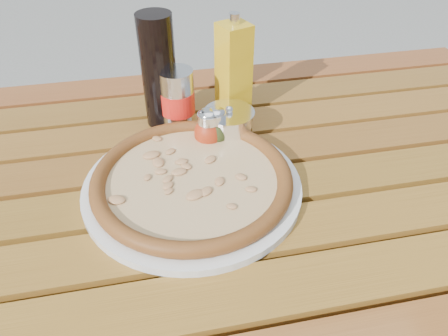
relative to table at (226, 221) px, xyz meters
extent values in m
cube|color=#331B0B|center=(0.64, 0.39, -0.32)|extent=(0.06, 0.06, 0.70)
cube|color=#35190C|center=(0.00, 0.00, 0.03)|extent=(1.36, 0.86, 0.04)
cube|color=#5D3910|center=(0.00, -0.20, 0.06)|extent=(1.40, 0.09, 0.03)
cube|color=#5A370F|center=(0.00, -0.10, 0.06)|extent=(1.40, 0.09, 0.03)
cube|color=#53330E|center=(0.00, 0.00, 0.06)|extent=(1.40, 0.09, 0.03)
cube|color=#502C0E|center=(0.00, 0.10, 0.06)|extent=(1.40, 0.09, 0.03)
cube|color=#55300F|center=(0.00, 0.20, 0.06)|extent=(1.40, 0.09, 0.03)
cube|color=#4F2E0D|center=(0.00, 0.30, 0.06)|extent=(1.40, 0.09, 0.03)
cube|color=#53260E|center=(0.00, 0.41, 0.06)|extent=(1.40, 0.09, 0.03)
cylinder|color=silver|center=(-0.06, 0.01, 0.08)|extent=(0.37, 0.37, 0.01)
cylinder|color=beige|center=(-0.06, 0.01, 0.09)|extent=(0.32, 0.32, 0.01)
torus|color=black|center=(-0.06, 0.01, 0.10)|extent=(0.34, 0.34, 0.03)
ellipsoid|color=#BC3415|center=(-0.01, 0.13, 0.11)|extent=(0.06, 0.06, 0.06)
cylinder|color=white|center=(-0.01, 0.13, 0.14)|extent=(0.05, 0.05, 0.02)
ellipsoid|color=silver|center=(-0.01, 0.13, 0.15)|extent=(0.04, 0.04, 0.02)
ellipsoid|color=#39441B|center=(0.01, 0.13, 0.11)|extent=(0.06, 0.06, 0.06)
cylinder|color=silver|center=(0.01, 0.13, 0.14)|extent=(0.04, 0.04, 0.02)
ellipsoid|color=silver|center=(0.01, 0.13, 0.15)|extent=(0.04, 0.04, 0.02)
cylinder|color=black|center=(-0.08, 0.23, 0.19)|extent=(0.07, 0.07, 0.22)
cylinder|color=silver|center=(-0.05, 0.21, 0.14)|extent=(0.08, 0.08, 0.12)
cylinder|color=red|center=(-0.05, 0.21, 0.13)|extent=(0.08, 0.08, 0.04)
cube|color=gold|center=(0.06, 0.24, 0.17)|extent=(0.07, 0.07, 0.19)
cylinder|color=silver|center=(0.06, 0.24, 0.28)|extent=(0.03, 0.03, 0.02)
cylinder|color=white|center=(0.04, 0.15, 0.10)|extent=(0.11, 0.11, 0.05)
cylinder|color=white|center=(0.04, 0.15, 0.13)|extent=(0.12, 0.12, 0.01)
sphere|color=silver|center=(0.04, 0.15, 0.14)|extent=(0.02, 0.02, 0.01)
camera|label=1|loc=(-0.11, -0.53, 0.56)|focal=35.00mm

